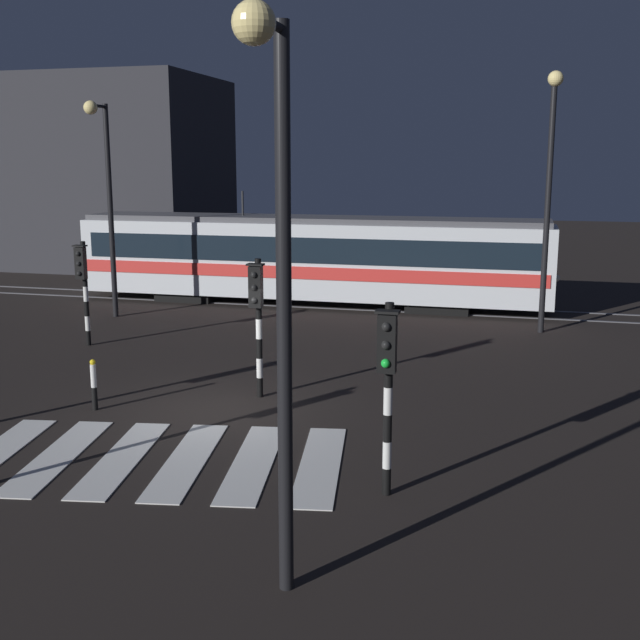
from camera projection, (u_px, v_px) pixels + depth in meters
ground_plane at (215, 411)px, 16.63m from camera, size 120.00×120.00×0.00m
rail_near at (344, 309)px, 28.17m from camera, size 80.00×0.12×0.03m
rail_far at (353, 302)px, 29.53m from camera, size 80.00×0.12×0.03m
crosswalk_zebra at (155, 459)px, 13.94m from camera, size 7.14×4.76×0.02m
traffic_light_corner_far_left at (83, 278)px, 22.18m from camera, size 0.36×0.42×3.01m
traffic_light_corner_near_right at (387, 372)px, 11.98m from camera, size 0.36×0.42×3.10m
traffic_light_median_centre at (257, 307)px, 17.17m from camera, size 0.36×0.42×3.13m
street_lamp_trackside_right at (550, 174)px, 23.21m from camera, size 0.44×1.21×7.72m
street_lamp_near_kerb at (276, 243)px, 8.64m from camera, size 0.44×1.21×6.73m
street_lamp_trackside_left at (105, 183)px, 25.75m from camera, size 0.44×1.21×7.10m
tram at (310, 257)px, 28.87m from camera, size 17.54×2.58×4.15m
bollard_island_edge at (94, 385)px, 16.62m from camera, size 0.12×0.12×1.11m
building_backdrop at (58, 173)px, 40.44m from camera, size 16.60×8.00×9.30m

